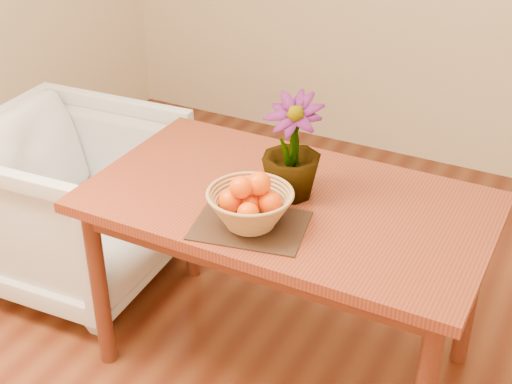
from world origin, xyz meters
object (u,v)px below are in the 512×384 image
at_px(potted_plant, 292,147).
at_px(table, 287,219).
at_px(wicker_basket, 250,210).
at_px(armchair, 73,195).

bearing_deg(potted_plant, table, -88.03).
bearing_deg(table, wicker_basket, -98.04).
height_order(table, armchair, armchair).
bearing_deg(armchair, table, -98.20).
bearing_deg(table, armchair, 175.25).
xyz_separation_m(table, potted_plant, (-0.00, 0.03, 0.27)).
xyz_separation_m(table, armchair, (-1.08, 0.09, -0.24)).
distance_m(wicker_basket, armchair, 1.16).
distance_m(table, armchair, 1.11).
xyz_separation_m(wicker_basket, potted_plant, (0.03, 0.25, 0.12)).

